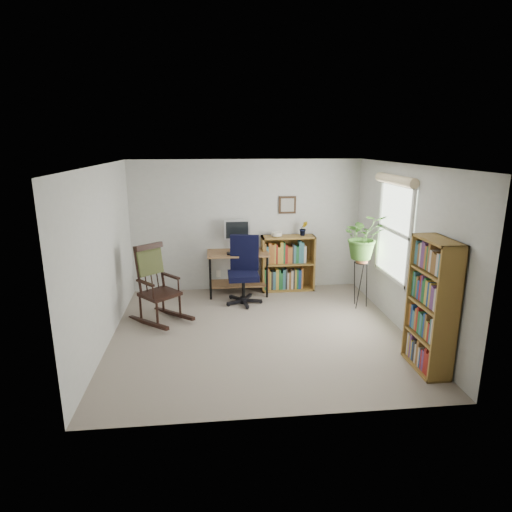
{
  "coord_description": "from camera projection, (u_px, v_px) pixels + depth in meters",
  "views": [
    {
      "loc": [
        -0.65,
        -5.7,
        2.68
      ],
      "look_at": [
        0.0,
        0.4,
        1.05
      ],
      "focal_mm": 30.0,
      "sensor_mm": 36.0,
      "label": 1
    }
  ],
  "objects": [
    {
      "name": "rocking_chair",
      "position": [
        159.0,
        284.0,
        6.5
      ],
      "size": [
        1.16,
        1.2,
        1.22
      ],
      "primitive_type": null,
      "rotation": [
        0.0,
        0.0,
        0.72
      ],
      "color": "black",
      "rests_on": "floor"
    },
    {
      "name": "spider_plant",
      "position": [
        365.0,
        215.0,
        6.83
      ],
      "size": [
        1.69,
        1.88,
        1.46
      ],
      "primitive_type": "imported",
      "color": "#366222",
      "rests_on": "plant_stand"
    },
    {
      "name": "low_bookshelf",
      "position": [
        288.0,
        263.0,
        7.93
      ],
      "size": [
        0.98,
        0.33,
        1.03
      ],
      "primitive_type": null,
      "color": "olive",
      "rests_on": "floor"
    },
    {
      "name": "office_chair",
      "position": [
        243.0,
        271.0,
        7.24
      ],
      "size": [
        0.74,
        0.74,
        1.17
      ],
      "primitive_type": null,
      "rotation": [
        0.0,
        0.0,
        -0.18
      ],
      "color": "black",
      "rests_on": "floor"
    },
    {
      "name": "wall_right",
      "position": [
        404.0,
        249.0,
        6.15
      ],
      "size": [
        0.0,
        4.0,
        2.4
      ],
      "primitive_type": "cube",
      "color": "beige",
      "rests_on": "ground"
    },
    {
      "name": "floor",
      "position": [
        259.0,
        332.0,
        6.24
      ],
      "size": [
        4.2,
        4.0,
        0.0
      ],
      "primitive_type": "cube",
      "color": "gray",
      "rests_on": "ground"
    },
    {
      "name": "plant_stand",
      "position": [
        360.0,
        281.0,
        7.12
      ],
      "size": [
        0.33,
        0.33,
        0.9
      ],
      "primitive_type": null,
      "rotation": [
        0.0,
        0.0,
        -0.42
      ],
      "color": "black",
      "rests_on": "floor"
    },
    {
      "name": "keyboard",
      "position": [
        238.0,
        253.0,
        7.53
      ],
      "size": [
        0.4,
        0.15,
        0.02
      ],
      "primitive_type": "cube",
      "color": "black",
      "rests_on": "desk"
    },
    {
      "name": "tall_bookshelf",
      "position": [
        432.0,
        306.0,
        5.06
      ],
      "size": [
        0.3,
        0.71,
        1.62
      ],
      "primitive_type": null,
      "color": "olive",
      "rests_on": "floor"
    },
    {
      "name": "monitor",
      "position": [
        237.0,
        235.0,
        7.71
      ],
      "size": [
        0.46,
        0.16,
        0.56
      ],
      "primitive_type": null,
      "color": "silver",
      "rests_on": "desk"
    },
    {
      "name": "ceiling",
      "position": [
        259.0,
        165.0,
        5.62
      ],
      "size": [
        4.2,
        4.0,
        0.0
      ],
      "primitive_type": "cube",
      "color": "silver",
      "rests_on": "ground"
    },
    {
      "name": "wall_back",
      "position": [
        247.0,
        226.0,
        7.85
      ],
      "size": [
        4.2,
        0.0,
        2.4
      ],
      "primitive_type": "cube",
      "color": "beige",
      "rests_on": "ground"
    },
    {
      "name": "potted_plant_small",
      "position": [
        303.0,
        233.0,
        7.82
      ],
      "size": [
        0.13,
        0.24,
        0.11
      ],
      "primitive_type": "imported",
      "color": "#366222",
      "rests_on": "low_bookshelf"
    },
    {
      "name": "wall_front",
      "position": [
        283.0,
        306.0,
        4.01
      ],
      "size": [
        4.2,
        0.0,
        2.4
      ],
      "primitive_type": "cube",
      "color": "beige",
      "rests_on": "ground"
    },
    {
      "name": "desk",
      "position": [
        238.0,
        273.0,
        7.75
      ],
      "size": [
        1.09,
        0.6,
        0.78
      ],
      "primitive_type": null,
      "color": "brown",
      "rests_on": "floor"
    },
    {
      "name": "wall_left",
      "position": [
        103.0,
        257.0,
        5.71
      ],
      "size": [
        0.0,
        4.0,
        2.4
      ],
      "primitive_type": "cube",
      "color": "beige",
      "rests_on": "ground"
    },
    {
      "name": "framed_picture",
      "position": [
        287.0,
        205.0,
        7.8
      ],
      "size": [
        0.32,
        0.04,
        0.32
      ],
      "primitive_type": null,
      "color": "black",
      "rests_on": "wall_back"
    },
    {
      "name": "window",
      "position": [
        394.0,
        231.0,
        6.38
      ],
      "size": [
        0.12,
        1.2,
        1.5
      ],
      "primitive_type": null,
      "color": "silver",
      "rests_on": "wall_right"
    }
  ]
}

